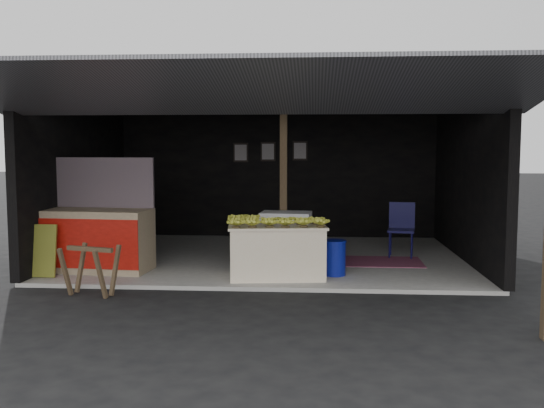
# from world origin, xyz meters

# --- Properties ---
(ground) EXTENTS (80.00, 80.00, 0.00)m
(ground) POSITION_xyz_m (0.00, 0.00, 0.00)
(ground) COLOR black
(ground) RESTS_ON ground
(concrete_slab) EXTENTS (7.00, 5.00, 0.06)m
(concrete_slab) POSITION_xyz_m (0.00, 2.50, 0.03)
(concrete_slab) COLOR gray
(concrete_slab) RESTS_ON ground
(shophouse) EXTENTS (7.40, 7.29, 3.02)m
(shophouse) POSITION_xyz_m (0.00, 2.82, 2.10)
(shophouse) COLOR black
(shophouse) RESTS_ON ground
(banana_table) EXTENTS (1.56, 1.07, 0.80)m
(banana_table) POSITION_xyz_m (0.26, 0.71, 0.46)
(banana_table) COLOR white
(banana_table) RESTS_ON concrete_slab
(banana_pile) EXTENTS (1.43, 0.96, 0.16)m
(banana_pile) POSITION_xyz_m (0.26, 0.71, 0.94)
(banana_pile) COLOR gold
(banana_pile) RESTS_ON banana_table
(white_crate) EXTENTS (0.86, 0.63, 0.90)m
(white_crate) POSITION_xyz_m (0.36, 1.55, 0.51)
(white_crate) COLOR white
(white_crate) RESTS_ON concrete_slab
(neighbor_stall) EXTENTS (1.81, 0.93, 1.80)m
(neighbor_stall) POSITION_xyz_m (-2.66, 1.00, 0.60)
(neighbor_stall) COLOR #998466
(neighbor_stall) RESTS_ON concrete_slab
(green_signboard) EXTENTS (0.54, 0.17, 0.80)m
(green_signboard) POSITION_xyz_m (-3.35, 0.46, 0.46)
(green_signboard) COLOR black
(green_signboard) RESTS_ON concrete_slab
(sawhorse) EXTENTS (0.75, 0.74, 0.68)m
(sawhorse) POSITION_xyz_m (-2.21, -0.43, 0.43)
(sawhorse) COLOR brown
(sawhorse) RESTS_ON ground
(water_barrel) EXTENTS (0.35, 0.35, 0.51)m
(water_barrel) POSITION_xyz_m (1.14, 0.91, 0.32)
(water_barrel) COLOR navy
(water_barrel) RESTS_ON concrete_slab
(plastic_chair) EXTENTS (0.53, 0.53, 0.97)m
(plastic_chair) POSITION_xyz_m (2.40, 2.63, 0.64)
(plastic_chair) COLOR #0B0936
(plastic_chair) RESTS_ON concrete_slab
(magenta_rug) EXTENTS (1.52, 1.02, 0.01)m
(magenta_rug) POSITION_xyz_m (1.92, 2.05, 0.07)
(magenta_rug) COLOR #791B49
(magenta_rug) RESTS_ON concrete_slab
(picture_frames) EXTENTS (1.62, 0.04, 0.46)m
(picture_frames) POSITION_xyz_m (-0.17, 4.89, 1.93)
(picture_frames) COLOR black
(picture_frames) RESTS_ON shophouse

